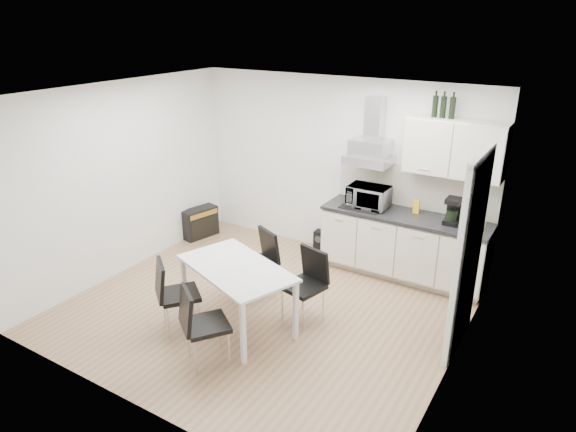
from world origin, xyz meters
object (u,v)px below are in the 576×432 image
object	(u,v)px
chair_far_left	(256,265)
floor_speaker	(320,240)
kitchenette	(409,220)
dining_table	(236,273)
guitar_amp	(200,222)
chair_near_right	(207,326)
chair_near_left	(180,295)
chair_far_right	(303,287)

from	to	relation	value
chair_far_left	floor_speaker	distance (m)	1.72
kitchenette	chair_far_left	world-z (taller)	kitchenette
dining_table	guitar_amp	xyz separation A→B (m)	(-2.05, 1.74, -0.42)
chair_near_right	floor_speaker	xyz separation A→B (m)	(-0.31, 3.05, -0.29)
chair_far_left	guitar_amp	world-z (taller)	chair_far_left
chair_near_left	chair_near_right	world-z (taller)	same
dining_table	guitar_amp	bearing A→B (deg)	160.29
kitchenette	chair_far_left	bearing A→B (deg)	-133.11
chair_far_right	floor_speaker	xyz separation A→B (m)	(-0.76, 1.87, -0.29)
guitar_amp	floor_speaker	bearing A→B (deg)	31.18
chair_far_left	floor_speaker	bearing A→B (deg)	-65.50
chair_near_right	guitar_amp	distance (m)	3.31
dining_table	guitar_amp	world-z (taller)	dining_table
chair_far_right	guitar_amp	bearing A→B (deg)	-11.73
chair_far_left	guitar_amp	bearing A→B (deg)	-5.09
chair_far_right	dining_table	bearing A→B (deg)	51.75
chair_far_right	guitar_amp	xyz separation A→B (m)	(-2.65, 1.28, -0.20)
kitchenette	chair_near_left	size ratio (longest dim) A/B	2.86
chair_far_left	chair_near_left	world-z (taller)	same
floor_speaker	chair_near_right	bearing A→B (deg)	-88.51
dining_table	chair_near_left	bearing A→B (deg)	-119.70
chair_far_left	chair_far_right	distance (m)	0.80
chair_near_left	kitchenette	bearing A→B (deg)	93.93
dining_table	chair_near_left	distance (m)	0.68
guitar_amp	floor_speaker	world-z (taller)	guitar_amp
chair_far_left	chair_far_right	bearing A→B (deg)	-167.34
chair_near_right	floor_speaker	world-z (taller)	chair_near_right
chair_far_left	chair_near_left	xyz separation A→B (m)	(-0.31, -1.05, 0.00)
chair_near_left	guitar_amp	bearing A→B (deg)	163.84
chair_far_right	floor_speaker	world-z (taller)	chair_far_right
chair_near_left	floor_speaker	bearing A→B (deg)	120.94
dining_table	chair_far_right	distance (m)	0.79
kitchenette	guitar_amp	bearing A→B (deg)	-172.62
kitchenette	chair_far_left	distance (m)	2.13
chair_near_right	floor_speaker	distance (m)	3.08
kitchenette	guitar_amp	distance (m)	3.37
dining_table	chair_far_right	world-z (taller)	chair_far_right
chair_near_right	guitar_amp	world-z (taller)	chair_near_right
chair_near_right	guitar_amp	bearing A→B (deg)	167.80
chair_near_left	guitar_amp	world-z (taller)	chair_near_left
kitchenette	floor_speaker	distance (m)	1.57
kitchenette	chair_near_right	distance (m)	3.11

